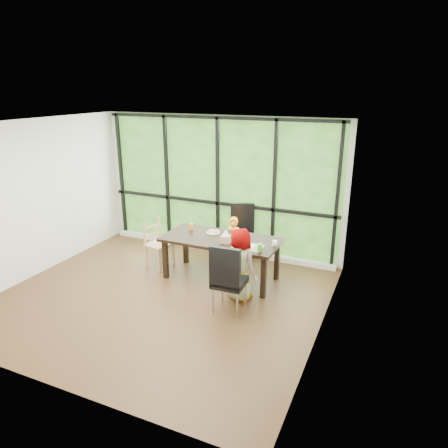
# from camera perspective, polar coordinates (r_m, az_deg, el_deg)

# --- Properties ---
(ground) EXTENTS (5.00, 5.00, 0.00)m
(ground) POSITION_cam_1_polar(r_m,az_deg,el_deg) (6.74, -8.70, -10.01)
(ground) COLOR black
(ground) RESTS_ON ground
(back_wall) EXTENTS (5.00, 0.00, 5.00)m
(back_wall) POSITION_cam_1_polar(r_m,az_deg,el_deg) (8.12, -0.72, 5.41)
(back_wall) COLOR silver
(back_wall) RESTS_ON ground
(foliage_backdrop) EXTENTS (4.80, 0.02, 2.65)m
(foliage_backdrop) POSITION_cam_1_polar(r_m,az_deg,el_deg) (8.11, -0.78, 5.38)
(foliage_backdrop) COLOR #25511B
(foliage_backdrop) RESTS_ON back_wall
(window_mullions) EXTENTS (4.80, 0.06, 2.65)m
(window_mullions) POSITION_cam_1_polar(r_m,az_deg,el_deg) (8.07, -0.90, 5.32)
(window_mullions) COLOR black
(window_mullions) RESTS_ON back_wall
(window_sill) EXTENTS (4.80, 0.12, 0.10)m
(window_sill) POSITION_cam_1_polar(r_m,az_deg,el_deg) (8.43, -0.97, -3.37)
(window_sill) COLOR silver
(window_sill) RESTS_ON ground
(dining_table) EXTENTS (2.03, 1.02, 0.75)m
(dining_table) POSITION_cam_1_polar(r_m,az_deg,el_deg) (7.12, -0.42, -4.81)
(dining_table) COLOR black
(dining_table) RESTS_ON ground
(chair_window_leather) EXTENTS (0.57, 0.57, 1.08)m
(chair_window_leather) POSITION_cam_1_polar(r_m,az_deg,el_deg) (7.83, 2.44, -1.30)
(chair_window_leather) COLOR black
(chair_window_leather) RESTS_ON ground
(chair_interior_leather) EXTENTS (0.48, 0.48, 1.08)m
(chair_interior_leather) POSITION_cam_1_polar(r_m,az_deg,el_deg) (6.08, 0.78, -7.41)
(chair_interior_leather) COLOR black
(chair_interior_leather) RESTS_ON ground
(chair_end_beech) EXTENTS (0.49, 0.50, 0.90)m
(chair_end_beech) POSITION_cam_1_polar(r_m,az_deg,el_deg) (7.63, -8.98, -2.80)
(chair_end_beech) COLOR tan
(chair_end_beech) RESTS_ON ground
(child_toddler) EXTENTS (0.36, 0.25, 0.96)m
(child_toddler) POSITION_cam_1_polar(r_m,az_deg,el_deg) (7.56, 1.31, -2.55)
(child_toddler) COLOR orange
(child_toddler) RESTS_ON ground
(child_older) EXTENTS (0.66, 0.54, 1.17)m
(child_older) POSITION_cam_1_polar(r_m,az_deg,el_deg) (6.39, 2.51, -5.64)
(child_older) COLOR gray
(child_older) RESTS_ON ground
(placemat) EXTENTS (0.47, 0.35, 0.01)m
(placemat) POSITION_cam_1_polar(r_m,az_deg,el_deg) (6.62, 3.33, -3.17)
(placemat) COLOR tan
(placemat) RESTS_ON dining_table
(plate_far) EXTENTS (0.24, 0.24, 0.02)m
(plate_far) POSITION_cam_1_polar(r_m,az_deg,el_deg) (7.23, -1.51, -1.17)
(plate_far) COLOR white
(plate_far) RESTS_ON dining_table
(plate_near) EXTENTS (0.23, 0.23, 0.01)m
(plate_near) POSITION_cam_1_polar(r_m,az_deg,el_deg) (6.62, 3.31, -3.14)
(plate_near) COLOR white
(plate_near) RESTS_ON dining_table
(orange_cup) EXTENTS (0.07, 0.07, 0.11)m
(orange_cup) POSITION_cam_1_polar(r_m,az_deg,el_deg) (7.40, -4.60, -0.38)
(orange_cup) COLOR orange
(orange_cup) RESTS_ON dining_table
(green_cup) EXTENTS (0.08, 0.08, 0.12)m
(green_cup) POSITION_cam_1_polar(r_m,az_deg,el_deg) (6.44, 5.00, -3.29)
(green_cup) COLOR green
(green_cup) RESTS_ON dining_table
(white_mug) EXTENTS (0.08, 0.08, 0.08)m
(white_mug) POSITION_cam_1_polar(r_m,az_deg,el_deg) (6.71, 7.06, -2.64)
(white_mug) COLOR white
(white_mug) RESTS_ON dining_table
(tissue_box) EXTENTS (0.15, 0.15, 0.13)m
(tissue_box) POSITION_cam_1_polar(r_m,az_deg,el_deg) (6.76, 0.25, -2.11)
(tissue_box) COLOR tan
(tissue_box) RESTS_ON dining_table
(crepe_rolls_far) EXTENTS (0.20, 0.12, 0.04)m
(crepe_rolls_far) POSITION_cam_1_polar(r_m,az_deg,el_deg) (7.23, -1.51, -0.98)
(crepe_rolls_far) COLOR tan
(crepe_rolls_far) RESTS_ON plate_far
(crepe_rolls_near) EXTENTS (0.10, 0.12, 0.04)m
(crepe_rolls_near) POSITION_cam_1_polar(r_m,az_deg,el_deg) (6.61, 3.32, -2.94)
(crepe_rolls_near) COLOR tan
(crepe_rolls_near) RESTS_ON plate_near
(straw_white) EXTENTS (0.01, 0.04, 0.20)m
(straw_white) POSITION_cam_1_polar(r_m,az_deg,el_deg) (7.37, -4.62, 0.33)
(straw_white) COLOR white
(straw_white) RESTS_ON orange_cup
(straw_pink) EXTENTS (0.01, 0.04, 0.20)m
(straw_pink) POSITION_cam_1_polar(r_m,az_deg,el_deg) (6.40, 5.02, -2.44)
(straw_pink) COLOR pink
(straw_pink) RESTS_ON green_cup
(tissue) EXTENTS (0.12, 0.12, 0.11)m
(tissue) POSITION_cam_1_polar(r_m,az_deg,el_deg) (6.72, 0.25, -1.17)
(tissue) COLOR white
(tissue) RESTS_ON tissue_box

